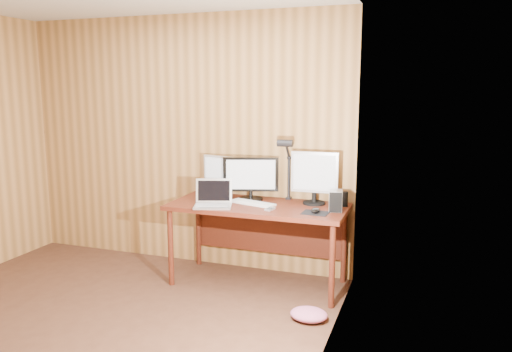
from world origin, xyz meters
The scene contains 14 objects.
room_shell centered at (0.00, 0.00, 1.25)m, with size 4.00×4.00×4.00m.
desk centered at (0.93, 1.70, 0.63)m, with size 1.60×0.70×0.75m.
monitor_center centered at (0.81, 1.78, 0.96)m, with size 0.50×0.22×0.40m.
monitor_left centered at (0.48, 1.80, 0.96)m, with size 0.35×0.17×0.40m.
monitor_right centered at (1.40, 1.82, 1.01)m, with size 0.42×0.20×0.48m.
laptop centered at (0.57, 1.45, 0.81)m, with size 0.39×0.34×0.23m.
keyboard centered at (0.88, 1.63, 0.76)m, with size 0.45×0.25×0.02m.
mousepad centered at (1.49, 1.49, 0.75)m, with size 0.22×0.18×0.00m, color black.
mouse centered at (1.49, 1.49, 0.77)m, with size 0.07×0.12×0.04m, color black.
hard_drive centered at (1.63, 1.63, 0.84)m, with size 0.13×0.18×0.18m.
phone centered at (1.10, 1.47, 0.76)m, with size 0.08×0.12×0.02m.
speaker centered at (1.68, 1.82, 0.82)m, with size 0.06×0.06×0.13m, color black.
desk_lamp centered at (1.13, 1.86, 1.13)m, with size 0.14×0.20×0.62m.
fabric_pile centered at (1.55, 1.06, 0.05)m, with size 0.29×0.24×0.09m, color #CA628A, non-canonical shape.
Camera 1 is at (2.36, -2.51, 1.79)m, focal length 35.00 mm.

